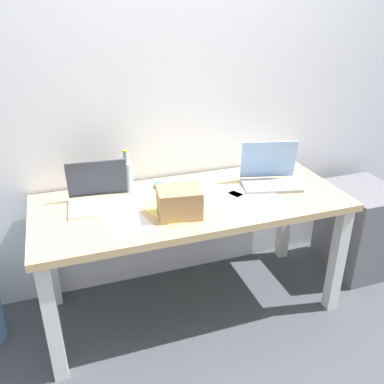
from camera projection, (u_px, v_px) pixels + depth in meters
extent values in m
plane|color=#42474C|center=(192.00, 304.00, 2.62)|extent=(8.00, 8.00, 0.00)
cube|color=white|center=(169.00, 85.00, 2.42)|extent=(5.20, 0.08, 2.60)
cube|color=tan|center=(192.00, 203.00, 2.31)|extent=(1.75, 0.72, 0.04)
cube|color=silver|center=(52.00, 323.00, 1.98)|extent=(0.07, 0.07, 0.70)
cube|color=silver|center=(337.00, 260.00, 2.45)|extent=(0.07, 0.07, 0.70)
cube|color=silver|center=(49.00, 256.00, 2.49)|extent=(0.07, 0.07, 0.70)
cube|color=silver|center=(285.00, 214.00, 2.97)|extent=(0.07, 0.07, 0.70)
cube|color=silver|center=(100.00, 206.00, 2.21)|extent=(0.34, 0.24, 0.02)
cube|color=#333842|center=(97.00, 179.00, 2.26)|extent=(0.33, 0.07, 0.21)
cube|color=gray|center=(271.00, 186.00, 2.46)|extent=(0.38, 0.27, 0.02)
cube|color=#8CB7EA|center=(269.00, 159.00, 2.49)|extent=(0.34, 0.13, 0.24)
cylinder|color=#99B7C1|center=(127.00, 177.00, 2.37)|extent=(0.07, 0.07, 0.18)
cylinder|color=#99B7C1|center=(126.00, 157.00, 2.32)|extent=(0.03, 0.03, 0.07)
cylinder|color=gold|center=(125.00, 151.00, 2.31)|extent=(0.03, 0.03, 0.01)
ellipsoid|color=#338CC6|center=(160.00, 185.00, 2.44)|extent=(0.09, 0.11, 0.03)
cube|color=tan|center=(179.00, 202.00, 2.11)|extent=(0.24, 0.20, 0.15)
cube|color=white|center=(124.00, 220.00, 2.09)|extent=(0.27, 0.34, 0.00)
cube|color=white|center=(213.00, 193.00, 2.39)|extent=(0.32, 0.36, 0.00)
cube|color=white|center=(258.00, 197.00, 2.34)|extent=(0.30, 0.35, 0.00)
cube|color=#F4E06B|center=(171.00, 211.00, 2.18)|extent=(0.31, 0.35, 0.00)
cube|color=slate|center=(359.00, 228.00, 2.87)|extent=(0.40, 0.48, 0.61)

